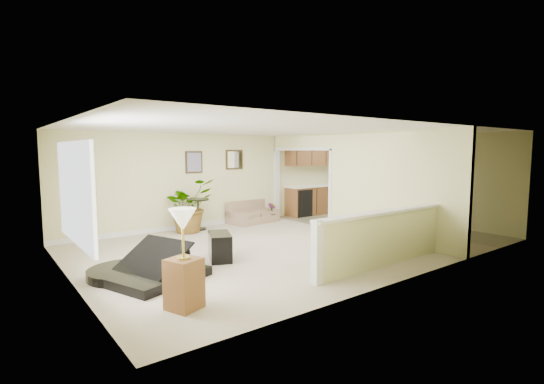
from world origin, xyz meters
TOP-DOWN VIEW (x-y plane):
  - floor at (0.00, 0.00)m, footprint 9.00×9.00m
  - back_wall at (0.00, 3.00)m, footprint 9.00×0.04m
  - front_wall at (0.00, -3.00)m, footprint 9.00×0.04m
  - left_wall at (-4.50, 0.00)m, footprint 0.04×6.00m
  - right_wall at (4.50, 0.00)m, footprint 0.04×6.00m
  - ceiling at (0.00, 0.00)m, footprint 9.00×6.00m
  - kitchen_vinyl at (3.15, 0.00)m, footprint 2.70×6.00m
  - interior_partition at (1.80, 0.25)m, footprint 0.18×5.99m
  - pony_half_wall at (0.08, -2.30)m, footprint 3.42×0.22m
  - left_window at (-4.49, -0.50)m, footprint 0.05×2.15m
  - wall_art_left at (-0.95, 2.97)m, footprint 0.48×0.04m
  - wall_mirror at (0.30, 2.97)m, footprint 0.55×0.04m
  - kitchen_cabinets at (3.19, 2.73)m, footprint 2.36×0.65m
  - piano at (-3.45, -0.46)m, footprint 1.95×1.93m
  - piano_bench at (-1.99, -0.19)m, footprint 0.65×0.84m
  - loveseat at (0.71, 2.70)m, footprint 1.53×1.02m
  - accent_table at (-1.02, 2.65)m, footprint 0.56×0.56m
  - palm_plant at (-1.34, 2.52)m, footprint 1.44×1.32m
  - small_plant at (1.27, 2.51)m, footprint 0.35×0.35m
  - lamp_stand at (-3.53, -1.95)m, footprint 0.50×0.50m

SIDE VIEW (x-z plane):
  - floor at x=0.00m, z-range 0.00..0.00m
  - kitchen_vinyl at x=3.15m, z-range 0.00..0.01m
  - small_plant at x=1.27m, z-range -0.04..0.49m
  - piano_bench at x=-1.99m, z-range 0.00..0.50m
  - loveseat at x=0.71m, z-range -0.10..0.71m
  - accent_table at x=-1.02m, z-range 0.11..0.92m
  - pony_half_wall at x=0.08m, z-range 0.02..1.02m
  - piano at x=-3.45m, z-range -0.11..1.21m
  - lamp_stand at x=-3.53m, z-range -0.10..1.21m
  - palm_plant at x=-1.34m, z-range -0.01..1.34m
  - kitchen_cabinets at x=3.19m, z-range -0.29..2.03m
  - interior_partition at x=1.80m, z-range -0.03..2.47m
  - back_wall at x=0.00m, z-range 0.00..2.50m
  - front_wall at x=0.00m, z-range 0.00..2.50m
  - left_wall at x=-4.50m, z-range 0.00..2.50m
  - right_wall at x=4.50m, z-range 0.00..2.50m
  - left_window at x=-4.49m, z-range 0.73..2.17m
  - wall_art_left at x=-0.95m, z-range 1.46..2.04m
  - wall_mirror at x=0.30m, z-range 1.52..2.08m
  - ceiling at x=0.00m, z-range 2.48..2.52m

